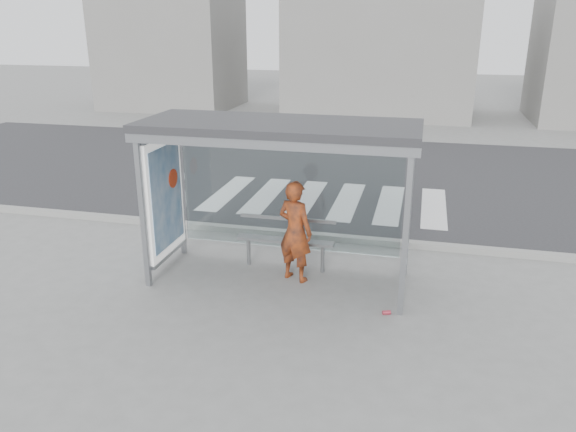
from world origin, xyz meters
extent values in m
plane|color=slate|center=(0.00, 0.00, 0.00)|extent=(80.00, 80.00, 0.00)
cube|color=#2A292C|center=(0.00, 7.00, 0.00)|extent=(30.00, 10.00, 0.01)
cube|color=gray|center=(0.00, 1.95, 0.06)|extent=(30.00, 0.18, 0.12)
cube|color=silver|center=(-2.50, 4.50, 0.00)|extent=(0.55, 3.00, 0.00)
cube|color=silver|center=(-1.50, 4.50, 0.00)|extent=(0.55, 3.00, 0.00)
cube|color=silver|center=(-0.50, 4.50, 0.00)|extent=(0.55, 3.00, 0.00)
cube|color=silver|center=(0.50, 4.50, 0.00)|extent=(0.55, 3.00, 0.00)
cube|color=silver|center=(1.50, 4.50, 0.00)|extent=(0.55, 3.00, 0.00)
cube|color=silver|center=(2.50, 4.50, 0.00)|extent=(0.55, 3.00, 0.00)
cube|color=gray|center=(-2.00, -0.70, 1.25)|extent=(0.08, 0.08, 2.50)
cube|color=gray|center=(2.00, -0.70, 1.25)|extent=(0.08, 0.08, 2.50)
cube|color=gray|center=(-2.00, 0.70, 1.25)|extent=(0.08, 0.08, 2.50)
cube|color=gray|center=(2.00, 0.70, 1.25)|extent=(0.08, 0.08, 2.50)
cube|color=#2D2D30|center=(0.00, 0.00, 2.56)|extent=(4.25, 1.65, 0.12)
cube|color=gray|center=(0.00, -0.76, 2.45)|extent=(4.25, 0.06, 0.18)
cube|color=white|center=(0.00, 0.70, 1.30)|extent=(3.80, 0.02, 2.00)
cube|color=white|center=(-2.00, 0.00, 1.30)|extent=(0.15, 1.25, 2.00)
cube|color=#2C679F|center=(-1.92, 0.00, 1.30)|extent=(0.01, 1.10, 1.70)
cylinder|color=red|center=(-1.91, 0.25, 1.55)|extent=(0.02, 0.32, 0.32)
cube|color=white|center=(2.00, 0.00, 1.30)|extent=(0.03, 1.25, 2.00)
cube|color=beige|center=(1.97, 0.05, 1.40)|extent=(0.03, 0.86, 1.16)
cube|color=gray|center=(-10.00, 18.00, 3.00)|extent=(6.00, 5.00, 6.00)
cube|color=gray|center=(0.00, 18.00, 2.50)|extent=(8.00, 5.00, 5.00)
imported|color=#BE5711|center=(0.24, 0.10, 0.84)|extent=(0.72, 0.60, 1.69)
cube|color=slate|center=(-0.02, 0.47, 0.51)|extent=(1.69, 0.21, 0.05)
cylinder|color=slate|center=(-0.67, 0.47, 0.25)|extent=(0.07, 0.07, 0.49)
cylinder|color=slate|center=(0.64, 0.47, 0.25)|extent=(0.07, 0.07, 0.49)
cube|color=slate|center=(-0.02, 0.66, 0.84)|extent=(1.69, 0.04, 0.06)
cylinder|color=#E34357|center=(1.81, -0.76, 0.03)|extent=(0.13, 0.10, 0.07)
camera|label=1|loc=(2.13, -8.15, 4.06)|focal=35.00mm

